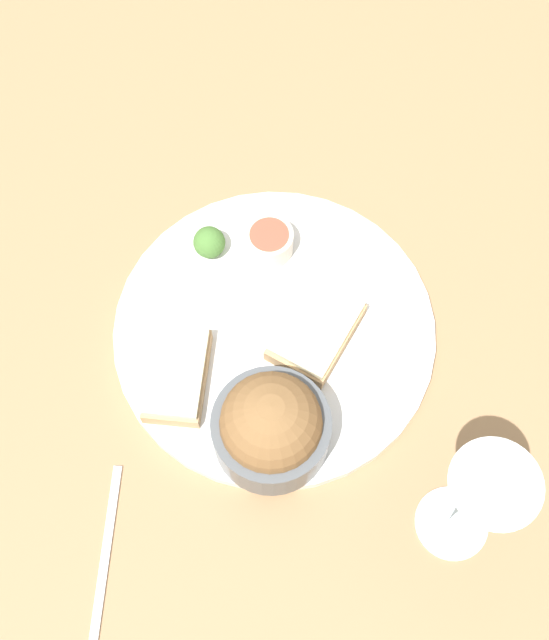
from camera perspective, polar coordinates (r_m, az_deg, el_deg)
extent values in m
plane|color=#93704C|center=(0.82, 0.00, -0.97)|extent=(4.00, 4.00, 0.00)
cylinder|color=white|center=(0.82, 0.00, -0.78)|extent=(0.33, 0.33, 0.01)
cylinder|color=#4C5156|center=(0.75, -0.24, -7.89)|extent=(0.11, 0.11, 0.05)
sphere|color=brown|center=(0.72, -0.25, -7.33)|extent=(0.09, 0.09, 0.09)
cylinder|color=beige|center=(0.84, -0.37, 5.59)|extent=(0.05, 0.05, 0.03)
cylinder|color=#D14C38|center=(0.83, -0.37, 5.95)|extent=(0.04, 0.04, 0.01)
cube|color=tan|center=(0.80, 2.95, -0.87)|extent=(0.10, 0.07, 0.02)
cube|color=beige|center=(0.79, 3.00, -0.49)|extent=(0.09, 0.06, 0.01)
cube|color=tan|center=(0.79, -6.92, -3.98)|extent=(0.11, 0.09, 0.02)
cube|color=beige|center=(0.78, -7.02, -3.65)|extent=(0.10, 0.09, 0.01)
cylinder|color=silver|center=(0.78, 12.48, -13.92)|extent=(0.07, 0.07, 0.01)
cylinder|color=silver|center=(0.74, 13.18, -13.29)|extent=(0.01, 0.01, 0.08)
cone|color=silver|center=(0.66, 14.66, -11.92)|extent=(0.07, 0.07, 0.08)
sphere|color=#477533|center=(0.84, -4.66, 5.53)|extent=(0.03, 0.03, 0.03)
cube|color=silver|center=(0.78, -12.10, -17.07)|extent=(0.18, 0.10, 0.01)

